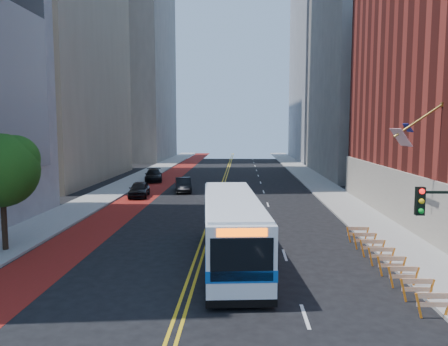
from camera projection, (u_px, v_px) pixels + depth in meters
ground at (187, 294)px, 18.85m from camera, size 160.00×160.00×0.00m
sidewalk_left at (114, 190)px, 49.14m from camera, size 4.00×140.00×0.15m
sidewalk_right at (329, 192)px, 48.16m from camera, size 4.00×140.00×0.15m
bus_lane_paint at (149, 191)px, 48.99m from camera, size 3.60×140.00×0.01m
center_line_inner at (219, 192)px, 48.67m from camera, size 0.14×140.00×0.01m
center_line_outer at (222, 192)px, 48.65m from camera, size 0.14×140.00×0.01m
lane_dashes at (261, 183)px, 56.41m from camera, size 0.14×98.20×0.01m
midrise_right_near at (384, 38)px, 63.49m from camera, size 18.00×26.00×40.00m
midrise_right_far at (344, 30)px, 92.46m from camera, size 20.00×28.00×55.00m
midrise_left_far at (120, 9)px, 93.87m from camera, size 20.00×26.00×65.00m
construction_barriers at (386, 258)px, 21.79m from camera, size 1.42×10.91×1.00m
street_tree at (3, 167)px, 24.79m from camera, size 4.20×4.20×6.70m
transit_bus at (231, 228)px, 23.27m from camera, size 3.89×13.05×3.53m
car_a at (139, 189)px, 44.85m from camera, size 2.31×4.81×1.58m
car_b at (183, 185)px, 48.43m from camera, size 2.47×4.97×1.57m
car_c at (154, 175)px, 57.66m from camera, size 3.18×5.79×1.59m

